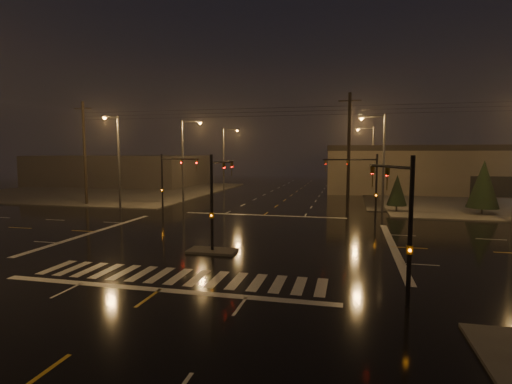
% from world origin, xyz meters
% --- Properties ---
extents(ground, '(140.00, 140.00, 0.00)m').
position_xyz_m(ground, '(0.00, 0.00, 0.00)').
color(ground, black).
rests_on(ground, ground).
extents(sidewalk_nw, '(36.00, 36.00, 0.12)m').
position_xyz_m(sidewalk_nw, '(-30.00, 30.00, 0.06)').
color(sidewalk_nw, '#47443F').
rests_on(sidewalk_nw, ground).
extents(median_island, '(3.00, 1.60, 0.15)m').
position_xyz_m(median_island, '(0.00, -4.00, 0.07)').
color(median_island, '#47443F').
rests_on(median_island, ground).
extents(crosswalk, '(15.00, 2.60, 0.01)m').
position_xyz_m(crosswalk, '(0.00, -9.00, 0.01)').
color(crosswalk, beige).
rests_on(crosswalk, ground).
extents(stop_bar_near, '(16.00, 0.50, 0.01)m').
position_xyz_m(stop_bar_near, '(0.00, -11.00, 0.01)').
color(stop_bar_near, beige).
rests_on(stop_bar_near, ground).
extents(stop_bar_far, '(16.00, 0.50, 0.01)m').
position_xyz_m(stop_bar_far, '(0.00, 11.00, 0.01)').
color(stop_bar_far, beige).
rests_on(stop_bar_far, ground).
extents(commercial_block, '(30.00, 18.00, 5.60)m').
position_xyz_m(commercial_block, '(-35.00, 42.00, 2.80)').
color(commercial_block, '#433C3B').
rests_on(commercial_block, ground).
extents(signal_mast_median, '(0.25, 4.59, 6.00)m').
position_xyz_m(signal_mast_median, '(0.00, -3.07, 3.75)').
color(signal_mast_median, black).
rests_on(signal_mast_median, ground).
extents(signal_mast_ne, '(4.84, 1.86, 6.00)m').
position_xyz_m(signal_mast_ne, '(9.50, 10.14, 3.79)').
color(signal_mast_ne, black).
rests_on(signal_mast_ne, ground).
extents(signal_mast_nw, '(4.84, 1.86, 6.00)m').
position_xyz_m(signal_mast_nw, '(-9.50, 10.14, 3.79)').
color(signal_mast_nw, black).
rests_on(signal_mast_nw, ground).
extents(signal_mast_se, '(1.55, 3.87, 6.00)m').
position_xyz_m(signal_mast_se, '(10.23, -9.75, 3.71)').
color(signal_mast_se, black).
rests_on(signal_mast_se, ground).
extents(streetlight_1, '(2.77, 0.32, 10.00)m').
position_xyz_m(streetlight_1, '(-11.18, 18.00, 5.80)').
color(streetlight_1, '#38383A').
rests_on(streetlight_1, ground).
extents(streetlight_2, '(2.77, 0.32, 10.00)m').
position_xyz_m(streetlight_2, '(-11.18, 34.00, 5.80)').
color(streetlight_2, '#38383A').
rests_on(streetlight_2, ground).
extents(streetlight_3, '(2.77, 0.32, 10.00)m').
position_xyz_m(streetlight_3, '(11.18, 16.00, 5.80)').
color(streetlight_3, '#38383A').
rests_on(streetlight_3, ground).
extents(streetlight_4, '(2.77, 0.32, 10.00)m').
position_xyz_m(streetlight_4, '(11.18, 36.00, 5.80)').
color(streetlight_4, '#38383A').
rests_on(streetlight_4, ground).
extents(streetlight_5, '(0.32, 2.77, 10.00)m').
position_xyz_m(streetlight_5, '(-16.00, 11.18, 5.80)').
color(streetlight_5, '#38383A').
rests_on(streetlight_5, ground).
extents(utility_pole_0, '(2.20, 0.32, 12.00)m').
position_xyz_m(utility_pole_0, '(-22.00, 14.00, 6.13)').
color(utility_pole_0, black).
rests_on(utility_pole_0, ground).
extents(utility_pole_1, '(2.20, 0.32, 12.00)m').
position_xyz_m(utility_pole_1, '(8.00, 14.00, 6.13)').
color(utility_pole_1, black).
rests_on(utility_pole_1, ground).
extents(conifer_0, '(2.03, 2.03, 3.87)m').
position_xyz_m(conifer_0, '(12.93, 16.30, 2.28)').
color(conifer_0, black).
rests_on(conifer_0, ground).
extents(conifer_1, '(3.01, 3.01, 5.40)m').
position_xyz_m(conifer_1, '(20.97, 16.32, 3.05)').
color(conifer_1, black).
rests_on(conifer_1, ground).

